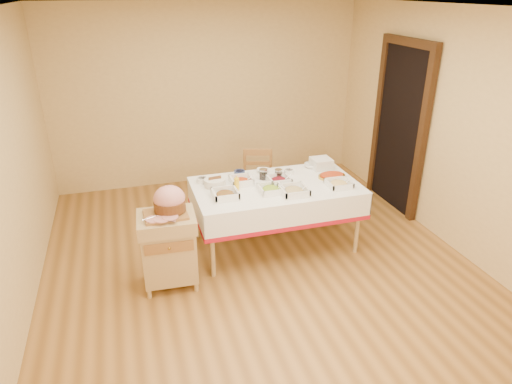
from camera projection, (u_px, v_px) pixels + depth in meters
The scene contains 23 objects.
room_shell at pixel (258, 150), 4.47m from camera, with size 5.00×5.00×5.00m.
doorway at pixel (400, 125), 5.91m from camera, with size 0.09×1.10×2.20m.
dining_table at pixel (276, 198), 5.10m from camera, with size 1.82×1.02×0.76m.
butcher_cart at pixel (169, 246), 4.46m from camera, with size 0.57×0.49×0.78m.
dining_chair at pixel (258, 184), 5.85m from camera, with size 0.49×0.47×0.87m.
ham_on_board at pixel (169, 202), 4.31m from camera, with size 0.43×0.41×0.28m.
serving_dish_a at pixel (225, 194), 4.72m from camera, with size 0.26×0.26×0.11m.
serving_dish_b at pixel (271, 189), 4.85m from camera, with size 0.25×0.25×0.10m.
serving_dish_c at pixel (294, 191), 4.80m from camera, with size 0.28×0.28×0.11m.
serving_dish_d at pixel (339, 184), 4.98m from camera, with size 0.25×0.25×0.09m.
serving_dish_e at pixel (241, 181), 5.05m from camera, with size 0.25×0.24×0.11m.
serving_dish_f at pixel (279, 180), 5.06m from camera, with size 0.25×0.24×0.12m.
small_bowl_left at pixel (202, 180), 5.08m from camera, with size 0.12×0.12×0.06m.
small_bowl_mid at pixel (240, 173), 5.28m from camera, with size 0.13×0.13×0.05m.
small_bowl_right at pixel (289, 171), 5.31m from camera, with size 0.11×0.11×0.05m.
bowl_white_imported at pixel (263, 170), 5.38m from camera, with size 0.14×0.14×0.03m, color white.
bowl_small_imported at pixel (311, 165), 5.51m from camera, with size 0.16×0.16×0.05m, color white.
preserve_jar_left at pixel (263, 175), 5.16m from camera, with size 0.10×0.10×0.12m.
preserve_jar_right at pixel (278, 174), 5.18m from camera, with size 0.09×0.09×0.11m.
mustard_bottle at pixel (237, 184), 4.87m from camera, with size 0.05×0.05×0.17m.
bread_basket at pixel (215, 182), 4.98m from camera, with size 0.24×0.24×0.10m.
plate_stack at pixel (321, 163), 5.47m from camera, with size 0.23×0.23×0.12m.
brass_platter at pixel (332, 176), 5.22m from camera, with size 0.32×0.23×0.04m.
Camera 1 is at (-1.24, -4.06, 2.77)m, focal length 32.00 mm.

